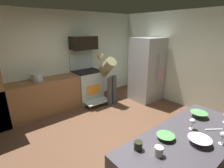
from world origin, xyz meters
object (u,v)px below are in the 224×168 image
Objects in this scene: person_cook at (108,74)px; mixing_bowl_prep at (199,115)px; mug_coffee at (138,146)px; mug_tea at (159,151)px; refrigerator at (147,70)px; oven_range at (87,85)px; wine_glass_near at (193,121)px; wine_glass_mid at (223,135)px; mixing_bowl_small at (165,137)px; microwave at (84,43)px; mixing_bowl_large at (199,141)px; stock_pot at (37,77)px.

person_cook is 6.08× the size of mixing_bowl_prep.
mug_tea is at bearing -64.38° from mug_coffee.
refrigerator is at bearing -25.83° from person_cook.
mixing_bowl_prep is (-0.10, -3.31, 0.43)m from oven_range.
mug_tea is (-2.71, -2.40, 0.01)m from refrigerator.
mixing_bowl_prep is at bearing -124.90° from refrigerator.
wine_glass_near is at bearing 1.44° from mug_tea.
wine_glass_mid is at bearing -105.76° from person_cook.
oven_range is 9.98× the size of wine_glass_mid.
mug_coffee is (-0.39, 0.08, 0.02)m from mixing_bowl_small.
person_cook is at bearing -55.13° from microwave.
wine_glass_mid reaches higher than wine_glass_near.
mixing_bowl_small is at bearing 131.81° from wine_glass_mid.
mixing_bowl_small is 1.41× the size of wine_glass_near.
mug_coffee is (-1.31, -3.23, 0.43)m from oven_range.
wine_glass_near is at bearing 42.07° from mixing_bowl_large.
refrigerator is 12.07× the size of wine_glass_mid.
mixing_bowl_small is at bearing -115.29° from person_cook.
wine_glass_mid is (-0.52, -3.85, -0.73)m from microwave.
stock_pot is at bearing 179.48° from oven_range.
refrigerator is 7.93× the size of mixing_bowl_prep.
refrigerator is 3.57m from mug_coffee.
mixing_bowl_large is 1.18× the size of mixing_bowl_small.
mug_coffee is (-1.72, -2.74, 0.08)m from person_cook.
mixing_bowl_prep is (-1.60, -2.29, -0.00)m from refrigerator.
person_cook is 3.30m from mixing_bowl_large.
mug_tea is 3.44m from stock_pot.
person_cook is 3.23m from mug_coffee.
refrigerator is at bearing -34.24° from oven_range.
mixing_bowl_large is 1.63× the size of wine_glass_mid.
oven_range is at bearing -0.52° from stock_pot.
microwave is 3.84m from mixing_bowl_large.
microwave is 1.12m from person_cook.
oven_range is 3.46m from mixing_bowl_small.
wine_glass_mid reaches higher than mixing_bowl_large.
stock_pot is at bearing 104.82° from wine_glass_near.
wine_glass_near is (0.43, -0.10, 0.09)m from mixing_bowl_small.
person_cook is (0.41, -0.49, 0.36)m from oven_range.
person_cook is 15.17× the size of mug_coffee.
microwave reaches higher than oven_range.
mug_tea is (0.09, -0.19, 0.00)m from mug_coffee.
mixing_bowl_prep is 1.52× the size of wine_glass_mid.
stock_pot reaches higher than mug_coffee.
stock_pot is (-0.69, 3.61, 0.06)m from mixing_bowl_large.
refrigerator is 18.63× the size of mug_tea.
mixing_bowl_large is 0.26m from wine_glass_mid.
person_cook is at bearing 64.71° from mixing_bowl_small.
refrigerator reaches higher than mixing_bowl_prep.
stock_pot is at bearing 111.21° from mixing_bowl_prep.
mixing_bowl_small is 0.82m from mixing_bowl_prep.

